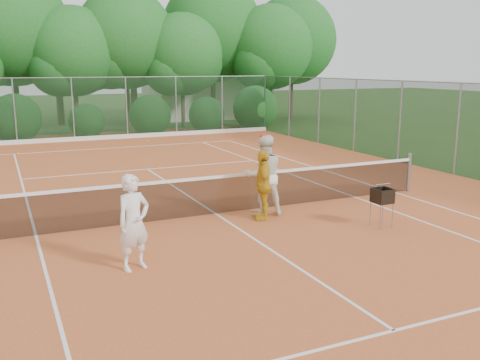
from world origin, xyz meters
name	(u,v)px	position (x,y,z in m)	size (l,w,h in m)	color
ground	(217,215)	(0.00, 0.00, 0.00)	(120.00, 120.00, 0.00)	#264418
clay_court	(217,215)	(0.00, 0.00, 0.01)	(18.00, 36.00, 0.02)	#BF5C2C
club_building	(207,96)	(9.00, 24.00, 1.50)	(8.00, 5.00, 3.00)	beige
tennis_net	(216,194)	(0.00, 0.00, 0.53)	(11.97, 0.10, 1.10)	gray
player_white	(134,222)	(-2.64, -2.69, 0.87)	(0.62, 0.41, 1.71)	white
player_center_grp	(264,175)	(1.02, -0.49, 1.00)	(1.05, 0.87, 1.98)	white
player_yellow	(263,185)	(0.84, -0.81, 0.84)	(0.96, 0.40, 1.64)	gold
ball_hopper	(382,196)	(2.97, -2.45, 0.71)	(0.38, 0.38, 0.87)	gray
stray_ball_a	(18,153)	(-3.95, 11.81, 0.05)	(0.07, 0.07, 0.07)	#DAED37
stray_ball_b	(148,141)	(1.87, 13.36, 0.05)	(0.07, 0.07, 0.07)	#C0D631
stray_ball_c	(212,142)	(4.52, 11.69, 0.05)	(0.07, 0.07, 0.07)	#ABC72E
court_markings	(217,214)	(0.00, 0.00, 0.02)	(11.03, 23.83, 0.01)	white
fence_back	(100,109)	(0.00, 15.00, 1.52)	(18.07, 0.07, 3.00)	#19381E
tropical_treeline	(106,38)	(1.43, 20.22, 5.11)	(32.10, 8.49, 15.03)	brown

